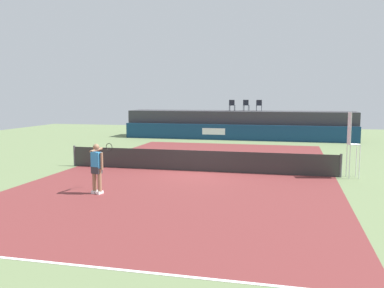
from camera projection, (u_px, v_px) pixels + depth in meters
The scene contains 14 objects.
ground_plane at pixel (210, 161), 21.94m from camera, with size 48.00×48.00×0.00m, color #6B7F51.
court_inner at pixel (198, 171), 19.04m from camera, with size 12.00×22.00×0.00m, color maroon.
line_near_baseline at pixel (79, 265), 8.46m from camera, with size 12.00×0.10×0.00m, color white.
sponsor_wall at pixel (236, 133), 32.01m from camera, with size 18.00×0.22×1.20m.
spectator_platform at pixel (239, 124), 33.69m from camera, with size 18.00×2.80×2.20m, color #38383D.
spectator_chair_far_left at pixel (232, 105), 33.27m from camera, with size 0.44×0.44×0.89m.
spectator_chair_left at pixel (246, 105), 33.53m from camera, with size 0.47×0.47×0.89m.
spectator_chair_center at pixel (259, 105), 32.97m from camera, with size 0.46×0.46×0.89m.
umpire_chair at pixel (351, 140), 17.32m from camera, with size 0.51×0.51×2.76m.
tennis_net at pixel (198, 161), 18.98m from camera, with size 12.40×0.02×0.95m, color #2D2D2D.
net_post_near at pixel (75, 156), 20.42m from camera, with size 0.10×0.10×1.00m, color #4C4C51.
net_post_far at pixel (341, 166), 17.55m from camera, with size 0.10×0.10×1.00m, color #4C4C51.
tennis_player at pixel (97, 167), 14.59m from camera, with size 0.56×1.23×1.77m.
tennis_ball at pixel (315, 172), 18.63m from camera, with size 0.07×0.07×0.07m, color #D8EA33.
Camera 1 is at (4.12, -18.31, 3.45)m, focal length 38.94 mm.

